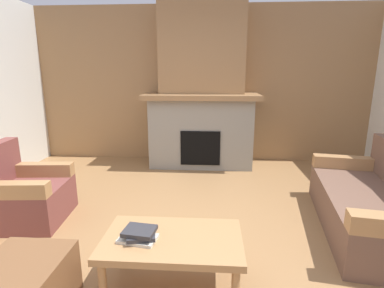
% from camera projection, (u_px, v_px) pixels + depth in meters
% --- Properties ---
extents(ground, '(9.00, 9.00, 0.00)m').
position_uv_depth(ground, '(190.00, 249.00, 2.73)').
color(ground, olive).
extents(wall_back_wood_panel, '(6.00, 0.12, 2.70)m').
position_uv_depth(wall_back_wood_panel, '(202.00, 85.00, 5.32)').
color(wall_back_wood_panel, '#997047').
rests_on(wall_back_wood_panel, ground).
extents(fireplace, '(1.90, 0.82, 2.70)m').
position_uv_depth(fireplace, '(202.00, 97.00, 5.00)').
color(fireplace, gray).
rests_on(fireplace, ground).
extents(couch, '(1.12, 1.91, 0.85)m').
position_uv_depth(couch, '(375.00, 204.00, 2.99)').
color(couch, brown).
rests_on(couch, ground).
extents(armchair, '(0.82, 0.82, 0.85)m').
position_uv_depth(armchair, '(24.00, 195.00, 3.21)').
color(armchair, brown).
rests_on(armchair, ground).
extents(coffee_table, '(1.00, 0.60, 0.43)m').
position_uv_depth(coffee_table, '(172.00, 244.00, 2.15)').
color(coffee_table, '#A87A4C').
rests_on(coffee_table, ground).
extents(ottoman, '(0.52, 0.52, 0.40)m').
position_uv_depth(ottoman, '(26.00, 286.00, 1.97)').
color(ottoman, brown).
rests_on(ottoman, ground).
extents(book_stack_near_edge, '(0.29, 0.22, 0.08)m').
position_uv_depth(book_stack_near_edge, '(139.00, 235.00, 2.09)').
color(book_stack_near_edge, beige).
rests_on(book_stack_near_edge, coffee_table).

